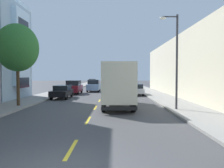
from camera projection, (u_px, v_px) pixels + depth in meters
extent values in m
plane|color=#424244|center=(105.00, 92.00, 35.69)|extent=(160.00, 160.00, 0.00)
cube|color=gray|center=(58.00, 92.00, 33.75)|extent=(3.20, 120.00, 0.14)
cube|color=gray|center=(150.00, 92.00, 33.62)|extent=(3.20, 120.00, 0.14)
cube|color=yellow|center=(71.00, 149.00, 7.71)|extent=(0.14, 2.20, 0.01)
cube|color=yellow|center=(88.00, 120.00, 12.70)|extent=(0.14, 2.20, 0.01)
cube|color=yellow|center=(95.00, 108.00, 17.70)|extent=(0.14, 2.20, 0.01)
cube|color=yellow|center=(99.00, 101.00, 22.70)|extent=(0.14, 2.20, 0.01)
cube|color=yellow|center=(102.00, 96.00, 27.69)|extent=(0.14, 2.20, 0.01)
cube|color=yellow|center=(104.00, 93.00, 32.69)|extent=(0.14, 2.20, 0.01)
cube|color=yellow|center=(105.00, 91.00, 37.69)|extent=(0.14, 2.20, 0.01)
cube|color=yellow|center=(106.00, 89.00, 42.68)|extent=(0.14, 2.20, 0.01)
cube|color=yellow|center=(107.00, 88.00, 47.68)|extent=(0.14, 2.20, 0.01)
cube|color=yellow|center=(108.00, 86.00, 52.67)|extent=(0.14, 2.20, 0.01)
cube|color=#CAE7FE|center=(16.00, 1.00, 23.18)|extent=(0.60, 7.35, 0.44)
cube|color=#CAE7FE|center=(21.00, 48.00, 23.37)|extent=(0.55, 3.31, 8.02)
cube|color=#1E232D|center=(25.00, 83.00, 23.50)|extent=(0.04, 2.51, 1.10)
cube|color=#1E232D|center=(24.00, 54.00, 23.39)|extent=(0.04, 2.51, 1.10)
cube|color=#1E232D|center=(24.00, 25.00, 23.27)|extent=(0.04, 2.51, 1.10)
cube|color=beige|center=(218.00, 67.00, 25.44)|extent=(10.00, 36.00, 7.20)
cylinder|color=#47331E|center=(18.00, 86.00, 17.96)|extent=(0.26, 0.26, 3.29)
ellipsoid|color=#2D6B2D|center=(17.00, 48.00, 17.84)|extent=(3.40, 3.40, 3.89)
cylinder|color=#38383D|center=(177.00, 62.00, 15.92)|extent=(0.16, 0.16, 6.88)
cylinder|color=#38383D|center=(170.00, 17.00, 15.80)|extent=(1.10, 0.10, 0.10)
ellipsoid|color=silver|center=(163.00, 18.00, 15.81)|extent=(0.44, 0.28, 0.20)
cube|color=beige|center=(118.00, 82.00, 16.99)|extent=(2.47, 5.49, 2.88)
cube|color=beige|center=(117.00, 84.00, 20.88)|extent=(2.33, 1.93, 2.20)
cube|color=black|center=(116.00, 79.00, 21.77)|extent=(2.02, 0.11, 0.97)
cube|color=black|center=(119.00, 108.00, 14.41)|extent=(2.40, 0.19, 0.24)
cylinder|color=black|center=(128.00, 98.00, 20.99)|extent=(0.29, 0.96, 0.96)
cylinder|color=black|center=(106.00, 98.00, 20.98)|extent=(0.29, 0.96, 0.96)
cylinder|color=black|center=(133.00, 105.00, 15.53)|extent=(0.29, 0.96, 0.96)
cylinder|color=black|center=(104.00, 105.00, 15.52)|extent=(0.29, 0.96, 0.96)
cylinder|color=black|center=(132.00, 103.00, 16.63)|extent=(0.29, 0.96, 0.96)
cylinder|color=black|center=(104.00, 103.00, 16.62)|extent=(0.29, 0.96, 0.96)
cube|color=black|center=(62.00, 93.00, 24.99)|extent=(1.86, 4.72, 0.62)
cube|color=black|center=(63.00, 87.00, 25.35)|extent=(1.63, 2.83, 0.55)
cylinder|color=black|center=(51.00, 97.00, 23.41)|extent=(0.23, 0.66, 0.66)
cylinder|color=black|center=(66.00, 97.00, 23.41)|extent=(0.23, 0.66, 0.66)
cylinder|color=black|center=(59.00, 94.00, 26.60)|extent=(0.23, 0.66, 0.66)
cylinder|color=black|center=(72.00, 94.00, 26.60)|extent=(0.23, 0.66, 0.66)
cube|color=maroon|center=(74.00, 88.00, 31.08)|extent=(1.96, 4.81, 0.90)
cube|color=black|center=(74.00, 83.00, 31.05)|extent=(1.72, 2.79, 0.70)
cylinder|color=black|center=(65.00, 92.00, 29.47)|extent=(0.22, 0.66, 0.66)
cylinder|color=black|center=(78.00, 92.00, 29.46)|extent=(0.22, 0.66, 0.66)
cylinder|color=black|center=(70.00, 91.00, 32.73)|extent=(0.22, 0.66, 0.66)
cylinder|color=black|center=(82.00, 91.00, 32.72)|extent=(0.22, 0.66, 0.66)
cube|color=orange|center=(126.00, 83.00, 50.81)|extent=(2.03, 4.83, 0.90)
cube|color=black|center=(126.00, 80.00, 50.78)|extent=(1.76, 2.81, 0.70)
cylinder|color=black|center=(130.00, 85.00, 52.44)|extent=(0.23, 0.66, 0.66)
cylinder|color=black|center=(122.00, 85.00, 52.48)|extent=(0.23, 0.66, 0.66)
cylinder|color=black|center=(130.00, 86.00, 49.18)|extent=(0.23, 0.66, 0.66)
cylinder|color=black|center=(123.00, 86.00, 49.22)|extent=(0.23, 0.66, 0.66)
cube|color=#AD1E1E|center=(93.00, 83.00, 59.44)|extent=(2.00, 5.30, 0.80)
cube|color=black|center=(92.00, 80.00, 58.25)|extent=(1.76, 1.59, 0.60)
cylinder|color=black|center=(89.00, 84.00, 57.66)|extent=(0.22, 0.66, 0.66)
cylinder|color=black|center=(96.00, 84.00, 57.65)|extent=(0.22, 0.66, 0.66)
cylinder|color=black|center=(90.00, 84.00, 61.26)|extent=(0.22, 0.66, 0.66)
cylinder|color=black|center=(97.00, 84.00, 61.25)|extent=(0.22, 0.66, 0.66)
cube|color=#B2B5BA|center=(136.00, 90.00, 29.33)|extent=(1.89, 4.73, 0.62)
cube|color=black|center=(136.00, 86.00, 28.93)|extent=(1.64, 2.84, 0.55)
cylinder|color=black|center=(140.00, 92.00, 30.92)|extent=(0.23, 0.66, 0.66)
cylinder|color=black|center=(129.00, 92.00, 30.95)|extent=(0.23, 0.66, 0.66)
cylinder|color=black|center=(143.00, 93.00, 27.72)|extent=(0.23, 0.66, 0.66)
cylinder|color=black|center=(130.00, 93.00, 27.76)|extent=(0.23, 0.66, 0.66)
cube|color=#7A9EC6|center=(94.00, 87.00, 35.74)|extent=(1.95, 4.80, 0.90)
cube|color=black|center=(94.00, 82.00, 35.71)|extent=(1.72, 2.78, 0.70)
cylinder|color=black|center=(87.00, 90.00, 34.13)|extent=(0.22, 0.66, 0.66)
cylinder|color=black|center=(98.00, 90.00, 34.12)|extent=(0.22, 0.66, 0.66)
cylinder|color=black|center=(90.00, 89.00, 37.40)|extent=(0.22, 0.66, 0.66)
cylinder|color=black|center=(100.00, 89.00, 37.38)|extent=(0.22, 0.66, 0.66)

